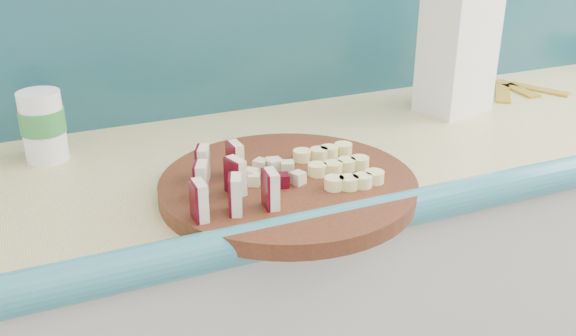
{
  "coord_description": "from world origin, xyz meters",
  "views": [
    {
      "loc": [
        -0.85,
        0.44,
        1.39
      ],
      "look_at": [
        -0.46,
        1.33,
        0.96
      ],
      "focal_mm": 40.0,
      "sensor_mm": 36.0,
      "label": 1
    }
  ],
  "objects": [
    {
      "name": "kitchen_counter",
      "position": [
        0.1,
        1.5,
        0.46
      ],
      "size": [
        2.2,
        0.63,
        0.91
      ],
      "color": "beige",
      "rests_on": "ground"
    },
    {
      "name": "cutting_board",
      "position": [
        -0.46,
        1.33,
        0.92
      ],
      "size": [
        0.46,
        0.46,
        0.03
      ],
      "primitive_type": "cylinder",
      "rotation": [
        0.0,
        0.0,
        -0.06
      ],
      "color": "#411C0E",
      "rests_on": "kitchen_counter"
    },
    {
      "name": "apple_wedges",
      "position": [
        -0.58,
        1.3,
        0.97
      ],
      "size": [
        0.13,
        0.17,
        0.06
      ],
      "color": "beige",
      "rests_on": "cutting_board"
    },
    {
      "name": "apple_chunks",
      "position": [
        -0.49,
        1.33,
        0.95
      ],
      "size": [
        0.06,
        0.07,
        0.02
      ],
      "color": "beige",
      "rests_on": "cutting_board"
    },
    {
      "name": "banana_slices",
      "position": [
        -0.37,
        1.32,
        0.95
      ],
      "size": [
        0.12,
        0.17,
        0.02
      ],
      "color": "#FFF59B",
      "rests_on": "cutting_board"
    },
    {
      "name": "flour_bag",
      "position": [
        0.06,
        1.58,
        1.04
      ],
      "size": [
        0.18,
        0.15,
        0.27
      ],
      "primitive_type": "cube",
      "rotation": [
        0.0,
        0.0,
        0.26
      ],
      "color": "white",
      "rests_on": "kitchen_counter"
    },
    {
      "name": "canister",
      "position": [
        -0.82,
        1.65,
        0.98
      ],
      "size": [
        0.08,
        0.08,
        0.13
      ],
      "rotation": [
        0.0,
        0.0,
        0.34
      ],
      "color": "white",
      "rests_on": "kitchen_counter"
    },
    {
      "name": "banana_peel",
      "position": [
        0.31,
        1.63,
        0.91
      ],
      "size": [
        0.22,
        0.18,
        0.01
      ],
      "rotation": [
        0.0,
        0.0,
        -0.25
      ],
      "color": "gold",
      "rests_on": "kitchen_counter"
    }
  ]
}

